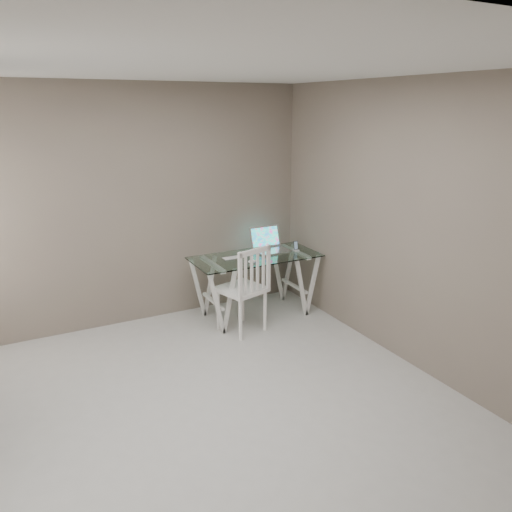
{
  "coord_description": "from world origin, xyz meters",
  "views": [
    {
      "loc": [
        -1.4,
        -3.25,
        2.44
      ],
      "look_at": [
        1.05,
        1.42,
        0.85
      ],
      "focal_mm": 35.0,
      "sensor_mm": 36.0,
      "label": 1
    }
  ],
  "objects": [
    {
      "name": "laptop",
      "position": [
        1.47,
        1.87,
        0.81
      ],
      "size": [
        0.4,
        0.36,
        0.28
      ],
      "color": "silver",
      "rests_on": "desk"
    },
    {
      "name": "chair",
      "position": [
        0.89,
        1.34,
        0.55
      ],
      "size": [
        0.57,
        0.57,
        1.0
      ],
      "rotation": [
        0.0,
        0.0,
        0.28
      ],
      "color": "white",
      "rests_on": "ground"
    },
    {
      "name": "desk",
      "position": [
        1.2,
        1.72,
        0.38
      ],
      "size": [
        1.5,
        0.7,
        0.75
      ],
      "color": "silver",
      "rests_on": "ground"
    },
    {
      "name": "phone_dock",
      "position": [
        1.74,
        1.69,
        0.78
      ],
      "size": [
        0.06,
        0.06,
        0.12
      ],
      "color": "white",
      "rests_on": "desk"
    },
    {
      "name": "keyboard",
      "position": [
        0.95,
        1.77,
        0.75
      ],
      "size": [
        0.28,
        0.12,
        0.01
      ],
      "primitive_type": "cube",
      "color": "silver",
      "rests_on": "desk"
    },
    {
      "name": "mouse",
      "position": [
        1.05,
        1.51,
        0.76
      ],
      "size": [
        0.11,
        0.06,
        0.03
      ],
      "primitive_type": "ellipsoid",
      "color": "white",
      "rests_on": "desk"
    },
    {
      "name": "room",
      "position": [
        -0.06,
        0.02,
        1.72
      ],
      "size": [
        4.5,
        4.52,
        2.71
      ],
      "color": "#B1B0AA",
      "rests_on": "ground"
    }
  ]
}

